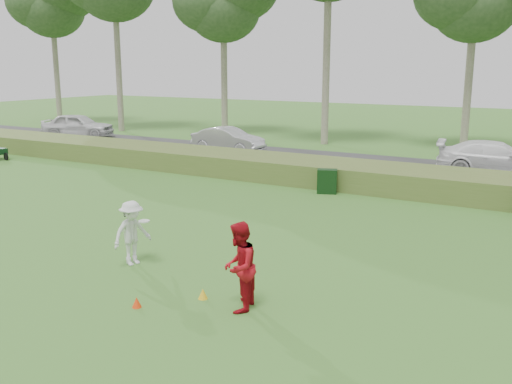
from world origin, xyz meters
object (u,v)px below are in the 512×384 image
Objects in this scene: player_red at (239,267)px; cone_yellow at (203,294)px; utility_cabinet at (327,181)px; car_right at (496,158)px; cone_orange at (137,302)px; player_white at (132,233)px; car_left at (78,125)px; car_mid at (228,140)px.

player_red reaches higher than cone_yellow.
utility_cabinet is 0.18× the size of car_right.
player_red reaches higher than utility_cabinet.
car_right reaches higher than cone_orange.
cone_yellow is (-0.95, 0.08, -0.80)m from player_red.
player_white is 26.30m from car_left.
car_right reaches higher than utility_cabinet.
utility_cabinet is 0.22× the size of car_mid.
car_left is (-21.05, 7.27, 0.39)m from utility_cabinet.
car_left is at bearing 87.58° from car_mid.
cone_yellow is 0.04× the size of car_right.
car_left is (-22.75, 17.95, 0.74)m from cone_yellow.
car_mid is at bearing 117.43° from cone_orange.
player_white reaches higher than cone_yellow.
player_white is 7.15× the size of cone_yellow.
player_red is at bearing -97.17° from utility_cabinet.
car_mid is (-11.44, 17.50, -0.17)m from player_red.
utility_cabinet is 11.08m from car_mid.
car_left is 1.13× the size of car_mid.
player_white is at bearing -117.01° from utility_cabinet.
player_red is (3.68, -0.99, 0.11)m from player_white.
player_red is 0.39× the size of car_left.
car_right is at bearing 79.09° from cone_yellow.
cone_yellow is (0.92, 1.02, 0.00)m from cone_orange.
player_red reaches higher than cone_orange.
player_red is 0.44× the size of car_mid.
player_white is 0.34× the size of car_left.
car_mid is at bearing -115.34° from car_left.
utility_cabinet is at bearing -127.39° from car_mid.
cone_yellow is at bearing 48.09° from cone_orange.
cone_yellow is (2.73, -0.90, -0.69)m from player_white.
player_red is 11.10m from utility_cabinet.
car_left is 12.27m from car_mid.
car_left reaches higher than utility_cabinet.
cone_yellow is at bearing -151.12° from car_left.
cone_yellow is 28.99m from car_left.
player_red is at bearing -5.01° from cone_yellow.
player_white is 7.45× the size of cone_orange.
player_white is at bearing -154.74° from car_mid.
car_mid is 13.89m from car_right.
cone_orange is 19.17m from car_right.
player_white is 2.95m from cone_yellow.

